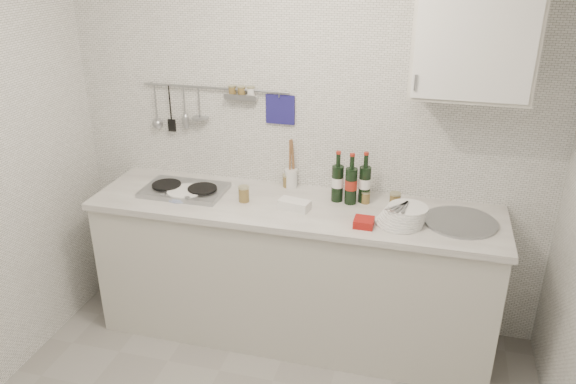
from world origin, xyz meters
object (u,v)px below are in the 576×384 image
object	(u,v)px
plate_stack_sink	(403,215)
utensil_crock	(291,176)
wall_cabinet	(475,27)
plate_stack_hob	(184,193)
wine_bottles	(351,178)

from	to	relation	value
plate_stack_sink	utensil_crock	world-z (taller)	utensil_crock
wall_cabinet	plate_stack_sink	size ratio (longest dim) A/B	2.50
plate_stack_sink	plate_stack_hob	bearing A→B (deg)	178.58
wine_bottles	utensil_crock	distance (m)	0.42
plate_stack_hob	wine_bottles	size ratio (longest dim) A/B	0.77
plate_stack_sink	utensil_crock	distance (m)	0.80
wall_cabinet	plate_stack_hob	size ratio (longest dim) A/B	2.93
plate_stack_hob	utensil_crock	size ratio (longest dim) A/B	0.74
wall_cabinet	plate_stack_hob	xyz separation A→B (m)	(-1.58, -0.17, -1.01)
plate_stack_sink	utensil_crock	xyz separation A→B (m)	(-0.72, 0.33, 0.03)
wine_bottles	utensil_crock	size ratio (longest dim) A/B	0.96
wine_bottles	utensil_crock	bearing A→B (deg)	162.47
wall_cabinet	plate_stack_hob	world-z (taller)	wall_cabinet
plate_stack_hob	wall_cabinet	bearing A→B (deg)	6.13
plate_stack_sink	wine_bottles	world-z (taller)	wine_bottles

